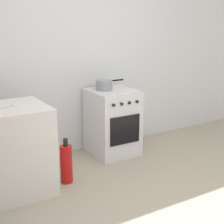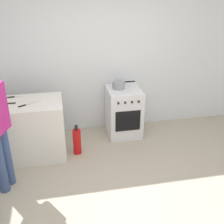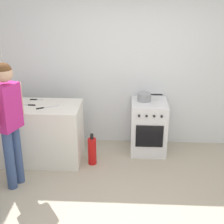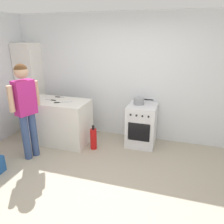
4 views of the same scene
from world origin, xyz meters
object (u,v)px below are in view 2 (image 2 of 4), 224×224
object	(u,v)px
oven_left	(124,112)
knife_bread	(29,104)
pot	(119,85)
knife_paring	(13,97)
fire_extinguisher	(77,141)
knife_utility	(7,104)

from	to	relation	value
oven_left	knife_bread	world-z (taller)	knife_bread
oven_left	pot	distance (m)	0.50
knife_paring	fire_extinguisher	bearing A→B (deg)	-20.95
knife_utility	knife_bread	size ratio (longest dim) A/B	0.78
pot	fire_extinguisher	bearing A→B (deg)	-145.51
knife_paring	knife_utility	bearing A→B (deg)	-102.06
knife_paring	fire_extinguisher	world-z (taller)	knife_paring
pot	knife_paring	bearing A→B (deg)	-173.51
pot	oven_left	bearing A→B (deg)	-36.45
knife_paring	fire_extinguisher	distance (m)	1.19
fire_extinguisher	knife_paring	bearing A→B (deg)	159.05
pot	knife_utility	distance (m)	1.80
pot	fire_extinguisher	world-z (taller)	pot
oven_left	knife_bread	bearing A→B (deg)	-163.49
knife_utility	pot	bearing A→B (deg)	13.95
knife_paring	fire_extinguisher	xyz separation A→B (m)	(0.91, -0.35, -0.69)
knife_paring	oven_left	bearing A→B (deg)	4.20
pot	knife_bread	xyz separation A→B (m)	(-1.44, -0.51, -0.01)
knife_bread	fire_extinguisher	world-z (taller)	knife_bread
knife_bread	fire_extinguisher	size ratio (longest dim) A/B	0.65
knife_paring	knife_utility	size ratio (longest dim) A/B	0.84
knife_utility	knife_bread	distance (m)	0.32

